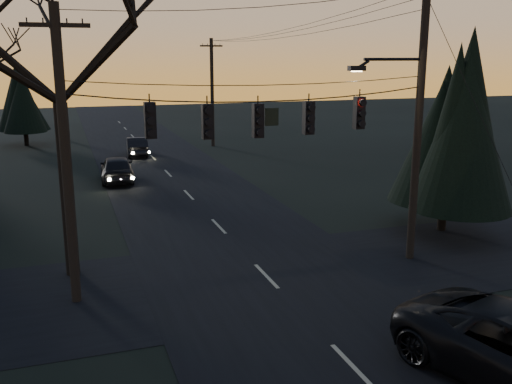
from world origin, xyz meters
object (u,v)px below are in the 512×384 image
object	(u,v)px
sedan_oncoming_a	(117,169)
utility_pole_far_l	(63,139)
utility_pole_left	(77,301)
bare_tree_left	(54,27)
utility_pole_right	(409,258)
utility_pole_far_r	(213,146)
evergreen_right	(449,125)
sedan_oncoming_b	(137,146)

from	to	relation	value
sedan_oncoming_a	utility_pole_far_l	bearing A→B (deg)	-78.60
utility_pole_far_l	utility_pole_left	bearing A→B (deg)	-90.00
bare_tree_left	utility_pole_right	bearing A→B (deg)	-11.23
utility_pole_right	utility_pole_far_l	xyz separation A→B (m)	(-11.50, 36.00, 0.00)
utility_pole_far_r	bare_tree_left	world-z (taller)	bare_tree_left
utility_pole_right	utility_pole_far_r	xyz separation A→B (m)	(0.00, 28.00, 0.00)
utility_pole_far_l	evergreen_right	bearing A→B (deg)	-66.31
utility_pole_far_l	sedan_oncoming_a	xyz separation A→B (m)	(2.80, -19.34, 0.76)
utility_pole_right	sedan_oncoming_b	distance (m)	26.16
utility_pole_left	utility_pole_far_r	distance (m)	30.27
utility_pole_left	evergreen_right	bearing A→B (deg)	9.67
utility_pole_left	utility_pole_far_l	world-z (taller)	utility_pole_left
utility_pole_far_l	evergreen_right	size ratio (longest dim) A/B	1.04
utility_pole_far_l	evergreen_right	world-z (taller)	evergreen_right
bare_tree_left	evergreen_right	bearing A→B (deg)	0.83
utility_pole_left	sedan_oncoming_b	size ratio (longest dim) A/B	2.09
utility_pole_far_r	sedan_oncoming_b	world-z (taller)	utility_pole_far_r
utility_pole_right	utility_pole_left	size ratio (longest dim) A/B	1.18
utility_pole_right	evergreen_right	size ratio (longest dim) A/B	1.30
utility_pole_right	sedan_oncoming_a	world-z (taller)	utility_pole_right
evergreen_right	sedan_oncoming_b	distance (m)	25.07
sedan_oncoming_a	utility_pole_right	bearing A→B (deg)	120.73
bare_tree_left	sedan_oncoming_b	distance (m)	24.71
utility_pole_left	utility_pole_far_r	world-z (taller)	same
utility_pole_right	evergreen_right	bearing A→B (deg)	38.09
sedan_oncoming_a	sedan_oncoming_b	size ratio (longest dim) A/B	1.10
sedan_oncoming_b	sedan_oncoming_a	bearing A→B (deg)	79.86
sedan_oncoming_a	evergreen_right	bearing A→B (deg)	133.19
utility_pole_far_r	bare_tree_left	bearing A→B (deg)	-114.16
utility_pole_left	utility_pole_far_l	xyz separation A→B (m)	(0.00, 36.00, 0.00)
utility_pole_right	sedan_oncoming_a	bearing A→B (deg)	117.57
utility_pole_far_l	sedan_oncoming_a	world-z (taller)	utility_pole_far_l
sedan_oncoming_b	utility_pole_left	bearing A→B (deg)	83.19
utility_pole_left	sedan_oncoming_a	xyz separation A→B (m)	(2.80, 16.66, 0.76)
evergreen_right	sedan_oncoming_b	world-z (taller)	evergreen_right
utility_pole_right	bare_tree_left	size ratio (longest dim) A/B	0.88
utility_pole_left	sedan_oncoming_b	distance (m)	25.86
evergreen_right	utility_pole_far_r	bearing A→B (deg)	97.14
utility_pole_far_l	bare_tree_left	size ratio (longest dim) A/B	0.70
utility_pole_right	utility_pole_far_l	distance (m)	37.79
utility_pole_far_l	evergreen_right	distance (m)	36.85
bare_tree_left	sedan_oncoming_b	xyz separation A→B (m)	(5.10, 23.06, -7.28)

